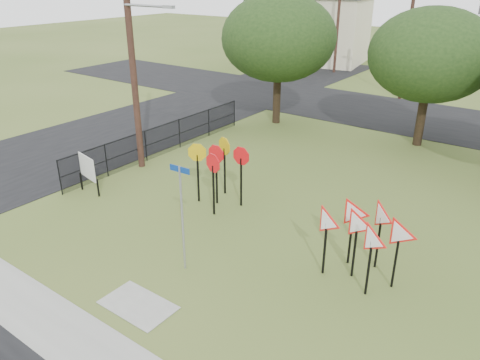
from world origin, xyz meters
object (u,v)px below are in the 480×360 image
at_px(stop_sign_cluster, 218,160).
at_px(info_board, 87,169).
at_px(street_name_sign, 182,213).
at_px(yield_sign_cluster, 364,227).

distance_m(stop_sign_cluster, info_board, 5.39).
bearing_deg(stop_sign_cluster, street_name_sign, -64.81).
relative_size(street_name_sign, yield_sign_cluster, 1.17).
distance_m(stop_sign_cluster, yield_sign_cluster, 6.41).
height_order(street_name_sign, info_board, street_name_sign).
height_order(yield_sign_cluster, info_board, yield_sign_cluster).
distance_m(yield_sign_cluster, info_board, 11.13).
bearing_deg(yield_sign_cluster, stop_sign_cluster, 168.34).
bearing_deg(street_name_sign, stop_sign_cluster, 115.19).
height_order(street_name_sign, yield_sign_cluster, street_name_sign).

